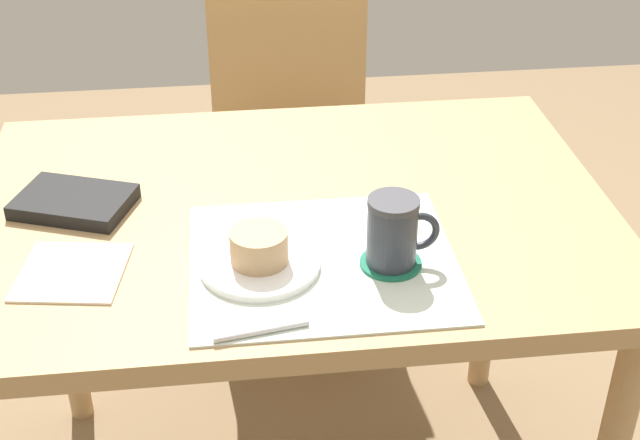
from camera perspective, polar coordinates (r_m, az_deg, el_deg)
dining_table at (r=1.52m, az=-1.76°, el=-1.87°), size 1.05×0.75×0.72m
wooden_chair at (r=2.19m, az=-1.76°, el=5.07°), size 0.43×0.43×0.87m
placemat at (r=1.33m, az=0.20°, el=-2.67°), size 0.40×0.35×0.00m
pastry_plate at (r=1.31m, az=-3.88°, el=-2.82°), size 0.18×0.18×0.01m
pastry at (r=1.29m, az=-3.93°, el=-1.70°), size 0.08×0.08×0.05m
coffee_coaster at (r=1.32m, az=4.54°, el=-2.76°), size 0.09×0.09×0.00m
coffee_mug at (r=1.29m, az=4.76°, el=-0.72°), size 0.11×0.07×0.11m
teaspoon at (r=1.19m, az=-3.76°, el=-7.11°), size 0.13×0.03×0.01m
paper_napkin at (r=1.35m, az=-15.58°, el=-3.23°), size 0.17×0.17×0.00m
small_book at (r=1.51m, az=-15.47°, el=1.13°), size 0.21×0.18×0.02m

